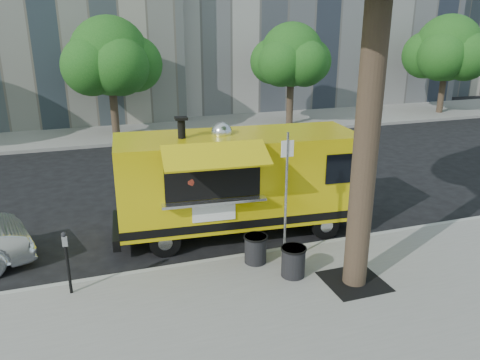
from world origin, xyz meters
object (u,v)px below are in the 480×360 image
object	(u,v)px
trash_bin_left	(256,248)
far_tree_b	(110,56)
sign_post	(286,192)
food_truck	(237,180)
far_tree_c	(292,55)
trash_bin_right	(293,261)
parking_meter	(67,256)
far_tree_d	(448,48)

from	to	relation	value
trash_bin_left	far_tree_b	bearing A→B (deg)	97.89
trash_bin_left	sign_post	bearing A→B (deg)	-19.64
food_truck	trash_bin_left	world-z (taller)	food_truck
far_tree_b	far_tree_c	xyz separation A→B (m)	(9.00, -0.30, -0.12)
food_truck	trash_bin_left	bearing A→B (deg)	-91.23
far_tree_c	trash_bin_left	world-z (taller)	far_tree_c
far_tree_b	sign_post	bearing A→B (deg)	-79.85
trash_bin_left	trash_bin_right	distance (m)	0.99
parking_meter	food_truck	xyz separation A→B (m)	(4.14, 1.92, 0.49)
far_tree_c	far_tree_d	bearing A→B (deg)	1.15
far_tree_d	trash_bin_left	size ratio (longest dim) A/B	8.78
far_tree_c	sign_post	xyz separation A→B (m)	(-6.45, -13.95, -1.87)
far_tree_c	trash_bin_right	bearing A→B (deg)	-114.08
far_tree_b	trash_bin_left	xyz separation A→B (m)	(1.95, -14.03, -3.34)
sign_post	trash_bin_left	bearing A→B (deg)	160.36
far_tree_d	food_truck	distance (m)	20.85
sign_post	food_truck	xyz separation A→B (m)	(-0.41, 2.12, -0.37)
sign_post	far_tree_b	bearing A→B (deg)	100.15
far_tree_c	food_truck	distance (m)	13.85
trash_bin_left	trash_bin_right	world-z (taller)	trash_bin_right
food_truck	trash_bin_left	distance (m)	2.15
far_tree_b	food_truck	size ratio (longest dim) A/B	0.84
far_tree_c	trash_bin_right	distance (m)	16.26
food_truck	trash_bin_right	distance (m)	2.92
sign_post	parking_meter	size ratio (longest dim) A/B	2.25
far_tree_b	food_truck	distance (m)	12.54
far_tree_b	far_tree_c	distance (m)	9.01
food_truck	sign_post	bearing A→B (deg)	-74.48
far_tree_b	parking_meter	size ratio (longest dim) A/B	4.12
sign_post	food_truck	world-z (taller)	sign_post
trash_bin_right	sign_post	bearing A→B (deg)	84.84
trash_bin_right	trash_bin_left	bearing A→B (deg)	123.93
far_tree_b	sign_post	xyz separation A→B (m)	(2.55, -14.25, -1.98)
far_tree_c	food_truck	world-z (taller)	far_tree_c
parking_meter	trash_bin_left	distance (m)	3.98
sign_post	trash_bin_left	distance (m)	1.50
far_tree_c	parking_meter	bearing A→B (deg)	-128.66
trash_bin_right	parking_meter	bearing A→B (deg)	169.89
sign_post	food_truck	bearing A→B (deg)	100.87
far_tree_b	parking_meter	distance (m)	14.48
far_tree_d	parking_meter	distance (m)	25.38
far_tree_c	trash_bin_left	size ratio (longest dim) A/B	8.10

